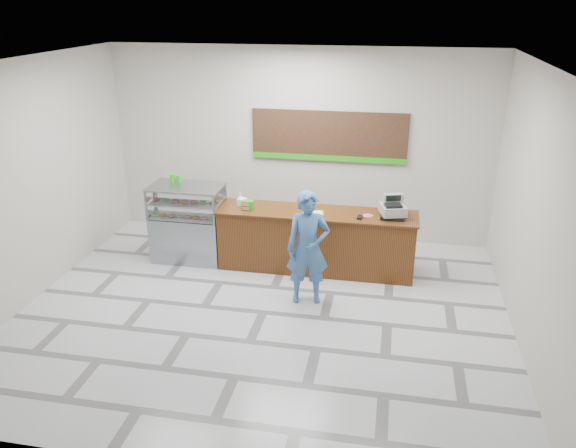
% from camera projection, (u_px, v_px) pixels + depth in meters
% --- Properties ---
extents(floor, '(7.00, 7.00, 0.00)m').
position_uv_depth(floor, '(263.00, 312.00, 8.17)').
color(floor, silver).
rests_on(floor, ground).
extents(back_wall, '(7.00, 0.00, 7.00)m').
position_uv_depth(back_wall, '(299.00, 145.00, 10.24)').
color(back_wall, beige).
rests_on(back_wall, floor).
extents(ceiling, '(7.00, 7.00, 0.00)m').
position_uv_depth(ceiling, '(258.00, 64.00, 6.85)').
color(ceiling, silver).
rests_on(ceiling, back_wall).
extents(sales_counter, '(3.26, 0.76, 1.03)m').
position_uv_depth(sales_counter, '(316.00, 241.00, 9.29)').
color(sales_counter, '#5D3412').
rests_on(sales_counter, floor).
extents(display_case, '(1.22, 0.72, 1.33)m').
position_uv_depth(display_case, '(188.00, 222.00, 9.62)').
color(display_case, gray).
rests_on(display_case, floor).
extents(menu_board, '(2.80, 0.06, 0.90)m').
position_uv_depth(menu_board, '(329.00, 137.00, 10.04)').
color(menu_board, black).
rests_on(menu_board, back_wall).
extents(cash_register, '(0.47, 0.48, 0.35)m').
position_uv_depth(cash_register, '(393.00, 209.00, 8.83)').
color(cash_register, black).
rests_on(cash_register, sales_counter).
extents(card_terminal, '(0.09, 0.15, 0.04)m').
position_uv_depth(card_terminal, '(360.00, 217.00, 8.81)').
color(card_terminal, black).
rests_on(card_terminal, sales_counter).
extents(serving_tray, '(0.36, 0.29, 0.02)m').
position_uv_depth(serving_tray, '(314.00, 213.00, 9.01)').
color(serving_tray, '#5FD10D').
rests_on(serving_tray, sales_counter).
extents(napkin_box, '(0.16, 0.16, 0.11)m').
position_uv_depth(napkin_box, '(242.00, 202.00, 9.37)').
color(napkin_box, white).
rests_on(napkin_box, sales_counter).
extents(straw_cup, '(0.08, 0.08, 0.11)m').
position_uv_depth(straw_cup, '(240.00, 200.00, 9.46)').
color(straw_cup, silver).
rests_on(straw_cup, sales_counter).
extents(promo_box, '(0.19, 0.14, 0.16)m').
position_uv_depth(promo_box, '(248.00, 205.00, 9.16)').
color(promo_box, '#27A015').
rests_on(promo_box, sales_counter).
extents(donut_decal, '(0.17, 0.17, 0.00)m').
position_uv_depth(donut_decal, '(368.00, 216.00, 8.93)').
color(donut_decal, '#D96286').
rests_on(donut_decal, sales_counter).
extents(green_cup_left, '(0.09, 0.09, 0.14)m').
position_uv_depth(green_cup_left, '(173.00, 178.00, 9.54)').
color(green_cup_left, '#27A015').
rests_on(green_cup_left, display_case).
extents(green_cup_right, '(0.08, 0.08, 0.13)m').
position_uv_depth(green_cup_right, '(179.00, 179.00, 9.53)').
color(green_cup_right, '#27A015').
rests_on(green_cup_right, display_case).
extents(customer, '(0.70, 0.52, 1.73)m').
position_uv_depth(customer, '(308.00, 248.00, 8.18)').
color(customer, '#38659D').
rests_on(customer, floor).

